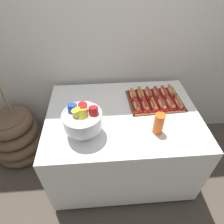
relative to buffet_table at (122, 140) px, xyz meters
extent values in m
plane|color=#4C4238|center=(0.00, 0.00, -0.40)|extent=(10.00, 10.00, 0.00)
cube|color=silver|center=(0.00, 0.57, 0.90)|extent=(6.00, 0.10, 2.60)
cube|color=white|center=(0.00, 0.00, 0.00)|extent=(1.30, 0.94, 0.71)
cylinder|color=black|center=(-0.53, -0.35, -0.38)|extent=(0.05, 0.05, 0.04)
cylinder|color=black|center=(0.53, -0.35, -0.38)|extent=(0.05, 0.05, 0.04)
cylinder|color=black|center=(-0.53, 0.35, -0.38)|extent=(0.05, 0.05, 0.04)
cylinder|color=black|center=(0.53, 0.35, -0.38)|extent=(0.05, 0.05, 0.04)
cylinder|color=brown|center=(-1.12, 0.25, -0.12)|extent=(0.36, 0.36, 0.56)
torus|color=brown|center=(-1.12, 0.25, -0.33)|extent=(0.52, 0.52, 0.13)
torus|color=brown|center=(-1.12, 0.25, -0.19)|extent=(0.54, 0.54, 0.13)
torus|color=brown|center=(-1.12, 0.25, -0.05)|extent=(0.50, 0.50, 0.13)
torus|color=brown|center=(-1.12, 0.25, 0.09)|extent=(0.46, 0.46, 0.13)
cylinder|color=#937F56|center=(-1.08, 0.29, 0.37)|extent=(0.04, 0.05, 0.42)
cylinder|color=#937F56|center=(-1.10, 0.31, 0.38)|extent=(0.03, 0.02, 0.42)
cube|color=brown|center=(0.31, 0.14, 0.36)|extent=(0.50, 0.38, 0.01)
cube|color=brown|center=(0.32, -0.03, 0.37)|extent=(0.48, 0.04, 0.01)
cube|color=brown|center=(0.30, 0.31, 0.37)|extent=(0.48, 0.04, 0.01)
cube|color=brown|center=(0.08, 0.13, 0.37)|extent=(0.03, 0.36, 0.01)
cube|color=brown|center=(0.54, 0.15, 0.37)|extent=(0.03, 0.36, 0.01)
cube|color=red|center=(0.13, 0.05, 0.37)|extent=(0.06, 0.15, 0.02)
ellipsoid|color=tan|center=(0.13, 0.05, 0.40)|extent=(0.05, 0.14, 0.04)
cylinder|color=brown|center=(0.13, 0.05, 0.41)|extent=(0.03, 0.13, 0.03)
cylinder|color=red|center=(0.13, 0.05, 0.42)|extent=(0.01, 0.11, 0.01)
cube|color=red|center=(0.20, 0.05, 0.37)|extent=(0.06, 0.16, 0.02)
ellipsoid|color=tan|center=(0.20, 0.05, 0.40)|extent=(0.05, 0.15, 0.04)
cylinder|color=brown|center=(0.20, 0.05, 0.41)|extent=(0.03, 0.15, 0.03)
cylinder|color=red|center=(0.20, 0.05, 0.42)|extent=(0.01, 0.12, 0.01)
cube|color=red|center=(0.28, 0.06, 0.37)|extent=(0.07, 0.16, 0.02)
ellipsoid|color=beige|center=(0.28, 0.06, 0.39)|extent=(0.06, 0.15, 0.04)
cylinder|color=#9E4C38|center=(0.28, 0.06, 0.40)|extent=(0.04, 0.15, 0.03)
cylinder|color=yellow|center=(0.28, 0.06, 0.42)|extent=(0.02, 0.12, 0.01)
cube|color=red|center=(0.35, 0.06, 0.37)|extent=(0.08, 0.17, 0.02)
ellipsoid|color=beige|center=(0.35, 0.06, 0.40)|extent=(0.06, 0.16, 0.04)
cylinder|color=#A8563D|center=(0.35, 0.06, 0.41)|extent=(0.04, 0.16, 0.03)
cylinder|color=red|center=(0.35, 0.06, 0.42)|extent=(0.01, 0.13, 0.01)
cube|color=red|center=(0.43, 0.06, 0.37)|extent=(0.08, 0.16, 0.02)
ellipsoid|color=#E0BC7F|center=(0.43, 0.06, 0.40)|extent=(0.06, 0.14, 0.04)
cylinder|color=#A8563D|center=(0.43, 0.06, 0.41)|extent=(0.04, 0.15, 0.03)
cylinder|color=red|center=(0.43, 0.06, 0.42)|extent=(0.02, 0.12, 0.01)
cube|color=#B21414|center=(0.50, 0.07, 0.37)|extent=(0.06, 0.17, 0.02)
ellipsoid|color=#E0BC7F|center=(0.50, 0.07, 0.40)|extent=(0.05, 0.16, 0.04)
cylinder|color=#9E4C38|center=(0.50, 0.07, 0.41)|extent=(0.03, 0.15, 0.03)
cylinder|color=yellow|center=(0.50, 0.07, 0.42)|extent=(0.01, 0.13, 0.01)
cube|color=#B21414|center=(0.12, 0.21, 0.37)|extent=(0.07, 0.16, 0.02)
ellipsoid|color=tan|center=(0.12, 0.21, 0.39)|extent=(0.06, 0.15, 0.04)
cylinder|color=#9E4C38|center=(0.12, 0.21, 0.40)|extent=(0.03, 0.14, 0.03)
cylinder|color=yellow|center=(0.12, 0.21, 0.42)|extent=(0.01, 0.12, 0.01)
cube|color=#B21414|center=(0.19, 0.22, 0.37)|extent=(0.07, 0.18, 0.02)
ellipsoid|color=#E0BC7F|center=(0.19, 0.22, 0.40)|extent=(0.06, 0.17, 0.04)
cylinder|color=brown|center=(0.19, 0.22, 0.41)|extent=(0.03, 0.17, 0.03)
cylinder|color=yellow|center=(0.19, 0.22, 0.42)|extent=(0.01, 0.14, 0.01)
cube|color=red|center=(0.27, 0.22, 0.37)|extent=(0.07, 0.16, 0.02)
ellipsoid|color=beige|center=(0.27, 0.22, 0.40)|extent=(0.06, 0.15, 0.04)
cylinder|color=#9E4C38|center=(0.27, 0.22, 0.41)|extent=(0.04, 0.15, 0.03)
cylinder|color=red|center=(0.27, 0.22, 0.42)|extent=(0.01, 0.12, 0.01)
cube|color=red|center=(0.34, 0.22, 0.37)|extent=(0.06, 0.17, 0.02)
ellipsoid|color=tan|center=(0.34, 0.22, 0.40)|extent=(0.05, 0.16, 0.04)
cylinder|color=#9E4C38|center=(0.34, 0.22, 0.41)|extent=(0.03, 0.14, 0.03)
cylinder|color=red|center=(0.34, 0.22, 0.42)|extent=(0.01, 0.12, 0.01)
cube|color=red|center=(0.42, 0.23, 0.37)|extent=(0.07, 0.17, 0.02)
ellipsoid|color=beige|center=(0.42, 0.23, 0.39)|extent=(0.06, 0.16, 0.04)
cylinder|color=brown|center=(0.42, 0.23, 0.41)|extent=(0.03, 0.15, 0.03)
cylinder|color=red|center=(0.42, 0.23, 0.42)|extent=(0.01, 0.13, 0.01)
cube|color=red|center=(0.49, 0.23, 0.37)|extent=(0.07, 0.18, 0.02)
ellipsoid|color=#E0BC7F|center=(0.49, 0.23, 0.40)|extent=(0.06, 0.16, 0.04)
cylinder|color=#A8563D|center=(0.49, 0.23, 0.41)|extent=(0.04, 0.16, 0.03)
cylinder|color=yellow|center=(0.49, 0.23, 0.42)|extent=(0.02, 0.14, 0.01)
cylinder|color=silver|center=(-0.32, -0.20, 0.37)|extent=(0.18, 0.18, 0.02)
cone|color=silver|center=(-0.32, -0.20, 0.41)|extent=(0.06, 0.06, 0.07)
cylinder|color=silver|center=(-0.32, -0.20, 0.50)|extent=(0.28, 0.28, 0.11)
torus|color=silver|center=(-0.32, -0.20, 0.55)|extent=(0.29, 0.29, 0.02)
cylinder|color=red|center=(-0.24, -0.21, 0.54)|extent=(0.10, 0.12, 0.14)
cylinder|color=red|center=(-0.32, -0.15, 0.54)|extent=(0.10, 0.10, 0.14)
cylinder|color=#1E47B2|center=(-0.39, -0.17, 0.54)|extent=(0.10, 0.12, 0.14)
cylinder|color=yellow|center=(-0.34, -0.21, 0.54)|extent=(0.11, 0.09, 0.14)
cylinder|color=yellow|center=(-0.32, -0.23, 0.54)|extent=(0.10, 0.13, 0.15)
cylinder|color=#EA5B19|center=(0.24, -0.23, 0.42)|extent=(0.08, 0.08, 0.13)
cylinder|color=#EA5B19|center=(0.24, -0.23, 0.44)|extent=(0.08, 0.08, 0.13)
cylinder|color=#EA5B19|center=(0.24, -0.23, 0.47)|extent=(0.08, 0.08, 0.13)
camera|label=1|loc=(-0.19, -1.22, 1.47)|focal=31.16mm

